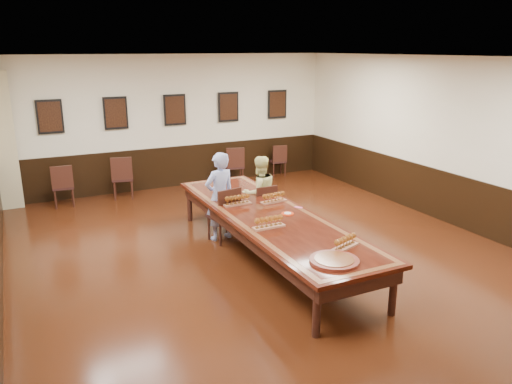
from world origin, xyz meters
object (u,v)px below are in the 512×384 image
chair_man (223,214)px  carved_platter (334,261)px  chair_woman (262,207)px  spare_chair_d (277,160)px  person_man (220,196)px  spare_chair_c (234,165)px  person_woman (260,193)px  conference_table (270,223)px  spare_chair_a (63,185)px  spare_chair_b (123,177)px

chair_man → carved_platter: size_ratio=1.37×
chair_woman → spare_chair_d: 4.26m
chair_woman → person_man: person_man is taller
spare_chair_c → person_woman: (-0.90, -3.25, 0.23)m
conference_table → chair_woman: bearing=68.7°
person_woman → spare_chair_d: bearing=-124.5°
chair_woman → carved_platter: bearing=78.0°
spare_chair_c → carved_platter: size_ratio=1.31×
chair_man → spare_chair_a: 4.16m
person_man → person_woman: person_man is taller
spare_chair_c → person_man: size_ratio=0.60×
spare_chair_b → spare_chair_d: size_ratio=1.16×
chair_woman → conference_table: chair_woman is taller
spare_chair_b → conference_table: spare_chair_b is taller
chair_woman → conference_table: bearing=67.4°
spare_chair_c → conference_table: size_ratio=0.19×
chair_woman → spare_chair_a: spare_chair_a is taller
spare_chair_b → person_man: (1.03, -3.38, 0.30)m
spare_chair_a → carved_platter: bearing=115.0°
person_woman → spare_chair_c: bearing=-106.9°
person_man → spare_chair_b: bearing=-83.3°
chair_woman → spare_chair_b: (-1.90, 3.32, 0.04)m
spare_chair_a → conference_table: (2.73, -4.47, 0.14)m
chair_man → spare_chair_d: (3.13, 3.75, -0.07)m
spare_chair_a → spare_chair_c: size_ratio=0.98×
person_man → spare_chair_d: bearing=-141.0°
spare_chair_c → person_woman: size_ratio=0.68×
spare_chair_b → spare_chair_a: bearing=15.1°
chair_man → carved_platter: (0.25, -3.05, 0.27)m
chair_woman → spare_chair_b: bearing=-61.6°
spare_chair_b → spare_chair_c: (2.80, 0.02, -0.02)m
spare_chair_a → carved_platter: spare_chair_a is taller
spare_chair_d → conference_table: bearing=68.3°
person_man → carved_platter: 3.16m
person_man → person_woman: 0.88m
chair_woman → spare_chair_d: (2.28, 3.60, -0.03)m
chair_woman → spare_chair_b: 3.83m
person_man → conference_table: bearing=98.8°
chair_man → person_man: (-0.02, 0.10, 0.30)m
spare_chair_c → conference_table: 4.75m
person_man → spare_chair_c: bearing=-127.8°
carved_platter → spare_chair_b: bearing=101.3°
person_man → conference_table: 1.23m
chair_woman → person_woman: person_woman is taller
chair_man → spare_chair_a: chair_man is taller
spare_chair_a → spare_chair_b: 1.30m
spare_chair_b → spare_chair_d: (4.18, 0.27, -0.07)m
spare_chair_a → spare_chair_b: spare_chair_b is taller
carved_platter → spare_chair_a: bearing=111.9°
spare_chair_d → conference_table: (-2.75, -4.80, 0.18)m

